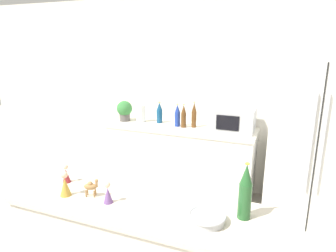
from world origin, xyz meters
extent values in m
cube|color=silver|center=(0.00, 2.73, 1.27)|extent=(8.00, 0.06, 2.55)
cube|color=white|center=(-0.45, 2.40, 0.44)|extent=(1.88, 0.60, 0.89)
cube|color=silver|center=(-0.45, 2.40, 0.90)|extent=(1.91, 0.63, 0.03)
cube|color=white|center=(1.10, 2.33, 0.91)|extent=(0.92, 0.70, 1.81)
cube|color=black|center=(1.10, 1.97, 0.91)|extent=(0.01, 0.01, 1.74)
cylinder|color=#B2B5BA|center=(1.05, 1.96, 1.00)|extent=(0.02, 0.02, 1.00)
cylinder|color=#B2B5BA|center=(1.15, 1.96, 1.00)|extent=(0.02, 0.02, 1.00)
cube|color=beige|center=(-0.03, 0.41, 0.94)|extent=(1.70, 0.55, 0.03)
cylinder|color=#595451|center=(-1.26, 2.37, 0.97)|extent=(0.14, 0.14, 0.09)
sphere|color=#387F3D|center=(-1.26, 2.37, 1.09)|extent=(0.21, 0.21, 0.21)
cylinder|color=white|center=(-1.03, 2.41, 1.04)|extent=(0.12, 0.12, 0.23)
cube|color=#B2B5BA|center=(0.22, 2.42, 1.06)|extent=(0.48, 0.36, 0.28)
cube|color=black|center=(0.18, 2.24, 1.06)|extent=(0.26, 0.01, 0.17)
cylinder|color=brown|center=(-0.28, 2.41, 1.02)|extent=(0.06, 0.06, 0.20)
cone|color=brown|center=(-0.28, 2.41, 1.18)|extent=(0.06, 0.06, 0.11)
cylinder|color=gold|center=(-0.28, 2.41, 1.24)|extent=(0.02, 0.02, 0.01)
cylinder|color=navy|center=(-0.77, 2.46, 1.01)|extent=(0.08, 0.08, 0.17)
cone|color=navy|center=(-0.77, 2.46, 1.14)|extent=(0.07, 0.07, 0.10)
cylinder|color=gold|center=(-0.77, 2.46, 1.20)|extent=(0.03, 0.03, 0.01)
cylinder|color=brown|center=(-0.40, 2.36, 1.01)|extent=(0.06, 0.06, 0.18)
cone|color=brown|center=(-0.40, 2.36, 1.16)|extent=(0.06, 0.06, 0.10)
cylinder|color=gold|center=(-0.40, 2.36, 1.21)|extent=(0.02, 0.02, 0.01)
cylinder|color=navy|center=(-0.49, 2.38, 1.01)|extent=(0.07, 0.07, 0.18)
cone|color=navy|center=(-0.49, 2.38, 1.15)|extent=(0.07, 0.07, 0.10)
cylinder|color=gold|center=(-0.49, 2.38, 1.21)|extent=(0.03, 0.03, 0.01)
cylinder|color=#235628|center=(0.61, 0.48, 1.06)|extent=(0.08, 0.08, 0.21)
cone|color=#235628|center=(0.61, 0.48, 1.23)|extent=(0.07, 0.07, 0.12)
cylinder|color=gold|center=(0.61, 0.48, 1.29)|extent=(0.03, 0.03, 0.01)
cylinder|color=#B7BABF|center=(0.43, 0.36, 0.98)|extent=(0.20, 0.20, 0.04)
torus|color=#B7BABF|center=(0.43, 0.36, 1.00)|extent=(0.22, 0.22, 0.02)
ellipsoid|color=olive|center=(-0.37, 0.37, 1.02)|extent=(0.10, 0.07, 0.04)
sphere|color=olive|center=(-0.37, 0.37, 1.04)|extent=(0.03, 0.03, 0.03)
cylinder|color=olive|center=(-0.32, 0.38, 1.05)|extent=(0.02, 0.02, 0.04)
sphere|color=olive|center=(-0.32, 0.38, 1.07)|extent=(0.02, 0.02, 0.02)
cylinder|color=olive|center=(-0.34, 0.39, 0.98)|extent=(0.01, 0.01, 0.05)
cylinder|color=olive|center=(-0.33, 0.36, 0.98)|extent=(0.01, 0.01, 0.05)
cylinder|color=olive|center=(-0.40, 0.37, 0.98)|extent=(0.01, 0.01, 0.05)
cylinder|color=olive|center=(-0.39, 0.35, 0.98)|extent=(0.01, 0.01, 0.05)
cone|color=#6B4784|center=(-0.21, 0.34, 1.01)|extent=(0.06, 0.06, 0.11)
sphere|color=beige|center=(-0.21, 0.34, 1.08)|extent=(0.04, 0.04, 0.04)
cone|color=#B28933|center=(-0.53, 0.31, 1.02)|extent=(0.07, 0.07, 0.13)
sphere|color=beige|center=(-0.53, 0.31, 1.10)|extent=(0.05, 0.05, 0.05)
cone|color=maroon|center=(-0.66, 0.48, 1.01)|extent=(0.06, 0.06, 0.10)
sphere|color=beige|center=(-0.66, 0.48, 1.08)|extent=(0.04, 0.04, 0.04)
camera|label=1|loc=(0.78, -1.11, 1.93)|focal=32.00mm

